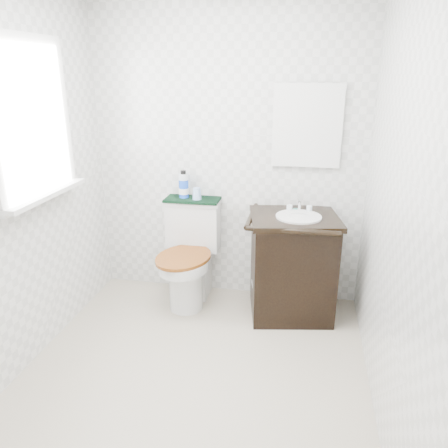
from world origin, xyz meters
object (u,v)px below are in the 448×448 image
(vanity, at_px, (292,263))
(cup, at_px, (197,194))
(trash_bin, at_px, (264,299))
(toilet, at_px, (190,260))
(mouthwash_bottle, at_px, (184,185))

(vanity, distance_m, cup, 0.94)
(cup, bearing_deg, trash_bin, -23.05)
(toilet, xyz_separation_m, vanity, (0.84, -0.06, 0.06))
(vanity, height_order, mouthwash_bottle, mouthwash_bottle)
(toilet, height_order, cup, cup)
(cup, bearing_deg, toilet, -110.71)
(toilet, bearing_deg, trash_bin, -12.49)
(vanity, xyz_separation_m, cup, (-0.80, 0.17, 0.47))
(toilet, relative_size, trash_bin, 3.03)
(vanity, xyz_separation_m, trash_bin, (-0.20, -0.08, -0.29))
(vanity, bearing_deg, toilet, 175.77)
(toilet, distance_m, trash_bin, 0.69)
(mouthwash_bottle, bearing_deg, trash_bin, -21.94)
(trash_bin, height_order, cup, cup)
(mouthwash_bottle, bearing_deg, toilet, -62.35)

